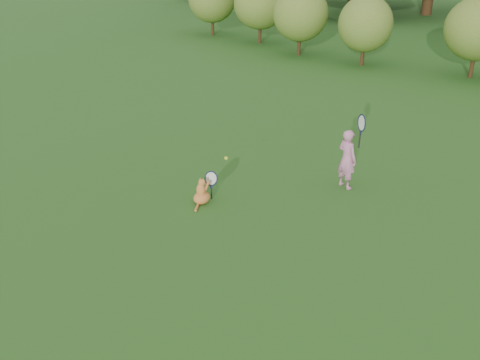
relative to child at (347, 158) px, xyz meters
The scene contains 5 objects.
ground 3.25m from the child, 110.50° to the right, with size 100.00×100.00×0.00m, color #204E16.
shrub_row 10.10m from the child, 96.37° to the left, with size 28.00×3.00×2.80m, color #5B6F22, non-canonical shape.
child is the anchor object (origin of this frame).
cat 2.89m from the child, 128.38° to the right, with size 0.38×0.72×0.67m.
tennis_ball 2.40m from the child, 128.61° to the right, with size 0.07×0.07×0.07m.
Camera 1 is at (5.40, -5.75, 4.70)m, focal length 40.00 mm.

